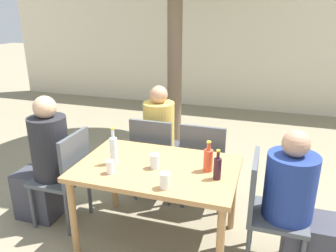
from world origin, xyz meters
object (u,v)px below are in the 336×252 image
water_bottle_0 (114,150)px  soda_bottle_1 (208,159)px  dining_table_front (157,175)px  person_seated_0 (45,166)px  drinking_glass_1 (110,167)px  patio_chair_1 (267,206)px  drinking_glass_2 (155,161)px  patio_chair_3 (204,160)px  patio_chair_2 (154,153)px  person_seated_1 (299,212)px  wine_bottle_2 (217,168)px  person_seated_2 (162,143)px  drinking_glass_0 (165,181)px  patio_chair_0 (66,173)px

water_bottle_0 → soda_bottle_1: (0.77, 0.11, -0.03)m
dining_table_front → person_seated_0: bearing=-180.0°
dining_table_front → drinking_glass_1: bearing=-143.3°
drinking_glass_1 → patio_chair_1: bearing=10.9°
person_seated_0 → drinking_glass_2: bearing=87.9°
patio_chair_3 → soda_bottle_1: soda_bottle_1 is taller
patio_chair_2 → person_seated_1: 1.55m
soda_bottle_1 → wine_bottle_2: (0.09, -0.11, -0.01)m
person_seated_1 → drinking_glass_1: (-1.44, -0.23, 0.27)m
person_seated_2 → water_bottle_0: bearing=84.6°
dining_table_front → person_seated_2: bearing=106.4°
patio_chair_3 → drinking_glass_1: (-0.57, -0.89, 0.26)m
soda_bottle_1 → water_bottle_0: bearing=-171.8°
drinking_glass_0 → drinking_glass_2: bearing=122.6°
dining_table_front → wine_bottle_2: (0.51, -0.07, 0.18)m
dining_table_front → water_bottle_0: bearing=-169.4°
patio_chair_1 → water_bottle_0: 1.30m
patio_chair_2 → drinking_glass_2: 0.80m
patio_chair_1 → drinking_glass_0: (-0.72, -0.32, 0.27)m
person_seated_1 → drinking_glass_1: 1.48m
patio_chair_0 → wine_bottle_2: (1.40, -0.07, 0.30)m
patio_chair_2 → patio_chair_3: 0.53m
patio_chair_1 → drinking_glass_1: 1.25m
patio_chair_3 → soda_bottle_1: size_ratio=3.64×
person_seated_1 → wine_bottle_2: person_seated_1 is taller
drinking_glass_2 → patio_chair_2: bearing=110.2°
patio_chair_1 → person_seated_1: person_seated_1 is taller
drinking_glass_2 → water_bottle_0: bearing=-175.7°
patio_chair_3 → drinking_glass_0: bearing=84.6°
dining_table_front → drinking_glass_2: 0.15m
wine_bottle_2 → drinking_glass_1: 0.84m
patio_chair_3 → drinking_glass_1: patio_chair_3 is taller
person_seated_1 → person_seated_2: (-1.40, 0.90, 0.02)m
patio_chair_2 → person_seated_2: bearing=-90.0°
person_seated_0 → person_seated_1: (2.26, -0.00, -0.04)m
person_seated_0 → drinking_glass_1: bearing=74.3°
water_bottle_0 → person_seated_1: bearing=2.6°
dining_table_front → person_seated_2: person_seated_2 is taller
person_seated_0 → drinking_glass_0: person_seated_0 is taller
dining_table_front → drinking_glass_1: (-0.31, -0.23, 0.14)m
water_bottle_0 → drinking_glass_1: bearing=-73.9°
person_seated_1 → water_bottle_0: bearing=92.6°
patio_chair_3 → person_seated_2: size_ratio=0.75×
person_seated_1 → person_seated_0: bearing=90.0°
drinking_glass_0 → drinking_glass_1: drinking_glass_0 is taller
patio_chair_1 → patio_chair_2: 1.34m
person_seated_1 → drinking_glass_0: size_ratio=9.59×
patio_chair_2 → wine_bottle_2: (0.77, -0.73, 0.30)m
dining_table_front → patio_chair_0: bearing=180.0°
wine_bottle_2 → drinking_glass_0: wine_bottle_2 is taller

